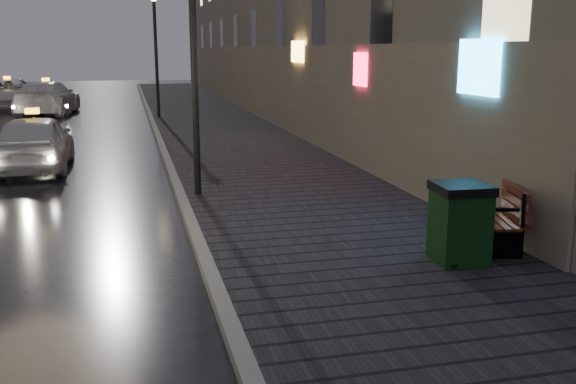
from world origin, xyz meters
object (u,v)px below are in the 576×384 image
object	(u,v)px
lamp_near	(193,28)
lamp_far	(155,39)
taxi_far	(8,93)
taxi_mid	(47,98)
bench	(494,212)
taxi_near	(35,142)
trash_bin	(460,222)

from	to	relation	value
lamp_near	lamp_far	bearing A→B (deg)	90.00
taxi_far	lamp_near	bearing A→B (deg)	-76.48
taxi_far	lamp_far	bearing A→B (deg)	-51.10
lamp_far	taxi_mid	world-z (taller)	lamp_far
lamp_far	bench	bearing A→B (deg)	-78.77
bench	taxi_near	world-z (taller)	taxi_near
lamp_near	taxi_near	xyz separation A→B (m)	(-3.71, 4.58, -2.76)
lamp_far	taxi_far	bearing A→B (deg)	132.59
lamp_near	taxi_mid	bearing A→B (deg)	104.30
lamp_far	trash_bin	size ratio (longest dim) A/B	4.71
bench	lamp_far	bearing A→B (deg)	115.81
bench	trash_bin	world-z (taller)	trash_bin
lamp_near	taxi_mid	xyz separation A→B (m)	(-5.05, 19.81, -2.69)
lamp_far	bench	distance (m)	21.11
lamp_far	taxi_near	bearing A→B (deg)	-108.02
lamp_far	taxi_mid	size ratio (longest dim) A/B	0.96
trash_bin	taxi_mid	bearing A→B (deg)	111.71
bench	taxi_mid	size ratio (longest dim) A/B	0.37
lamp_far	taxi_far	size ratio (longest dim) A/B	0.96
taxi_mid	taxi_far	world-z (taller)	taxi_mid
lamp_near	taxi_far	size ratio (longest dim) A/B	0.96
taxi_near	lamp_near	bearing A→B (deg)	128.96
trash_bin	taxi_mid	size ratio (longest dim) A/B	0.20
lamp_near	trash_bin	size ratio (longest dim) A/B	4.71
bench	taxi_near	size ratio (longest dim) A/B	0.47
trash_bin	taxi_far	xyz separation A→B (m)	(-10.58, 29.35, 0.05)
lamp_near	bench	bearing A→B (deg)	-47.96
trash_bin	bench	bearing A→B (deg)	39.57
trash_bin	taxi_near	distance (m)	11.94
taxi_near	taxi_far	bearing A→B (deg)	-79.19
bench	taxi_far	size ratio (longest dim) A/B	0.37
lamp_near	taxi_far	xyz separation A→B (m)	(-7.48, 24.13, -2.72)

